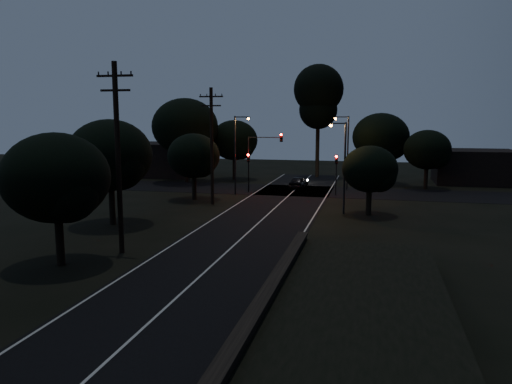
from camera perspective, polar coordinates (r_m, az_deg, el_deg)
The scene contains 22 objects.
road_surface at distance 43.59m, azimuth 2.16°, elevation -1.87°, with size 60.00×70.00×0.03m.
retaining_wall at distance 15.75m, azimuth 10.43°, elevation -19.24°, with size 6.93×26.00×1.60m.
utility_pole_mid at distance 29.68m, azimuth -15.50°, elevation 4.05°, with size 2.20×0.30×11.00m.
utility_pole_far at distance 45.31m, azimuth -5.08°, elevation 5.48°, with size 2.20×0.30×10.50m.
tree_left_b at distance 28.11m, azimuth -21.68°, elevation 1.24°, with size 5.62×5.62×7.14m.
tree_left_c at distance 37.81m, azimuth -16.16°, elevation 3.85°, with size 6.15×6.15×7.77m.
tree_left_d at distance 47.96m, azimuth -6.99°, elevation 3.99°, with size 5.02×5.02×6.37m.
tree_far_nw at distance 63.24m, azimuth -2.36°, elevation 5.82°, with size 5.93×5.93×7.51m.
tree_far_w at distance 60.90m, azimuth -7.92°, elevation 7.27°, with size 7.96×7.96×10.15m.
tree_far_ne at distance 60.86m, azimuth 14.29°, elevation 5.98°, with size 6.62×6.62×8.37m.
tree_far_e at distance 58.25m, azimuth 19.17°, elevation 4.47°, with size 5.13×5.13×6.51m.
tree_right_a at distance 41.07m, azimuth 13.10°, elevation 2.41°, with size 4.45×4.45×5.65m.
tall_pine at distance 66.39m, azimuth 7.15°, elevation 10.82°, with size 6.45×6.45×14.66m.
building_left at distance 69.23m, azimuth -10.86°, elevation 3.71°, with size 10.00×8.00×4.40m, color black.
building_right at distance 65.27m, azimuth 23.64°, elevation 2.67°, with size 9.00×7.00×4.00m, color black.
signal_left at distance 52.77m, azimuth -0.86°, elevation 3.06°, with size 0.28×0.35×4.10m.
signal_right at distance 51.31m, azimuth 9.16°, elevation 2.80°, with size 0.28×0.35×4.10m.
signal_mast at distance 52.26m, azimuth 0.93°, elevation 4.66°, with size 3.70×0.35×6.25m.
streetlight_a at distance 50.89m, azimuth -2.19°, elevation 4.89°, with size 1.66×0.26×8.00m.
streetlight_b at distance 55.12m, azimuth 10.25°, elevation 5.04°, with size 1.66×0.26×8.00m.
streetlight_c at distance 41.17m, azimuth 9.89°, elevation 3.49°, with size 1.46×0.26×7.50m.
car at distance 55.96m, azimuth 4.90°, elevation 1.12°, with size 1.59×3.95×1.35m, color black.
Camera 1 is at (8.27, -10.94, 7.94)m, focal length 35.00 mm.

